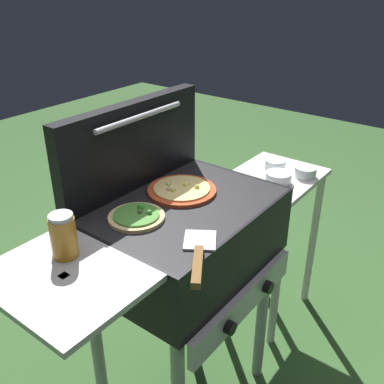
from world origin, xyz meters
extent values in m
cube|color=black|center=(0.00, 0.00, 0.78)|extent=(0.64, 0.48, 0.24)
cube|color=black|center=(0.00, 0.00, 0.90)|extent=(0.61, 0.46, 0.01)
cube|color=#ABABAB|center=(-0.48, 0.00, 0.89)|extent=(0.32, 0.41, 0.02)
cube|color=#ABABAB|center=(-0.48, 0.00, 0.78)|extent=(0.02, 0.02, 0.24)
cube|color=#ABABAB|center=(0.00, -0.25, 0.61)|extent=(0.58, 0.02, 0.10)
cylinder|color=black|center=(-0.12, -0.28, 0.61)|extent=(0.04, 0.02, 0.04)
cylinder|color=black|center=(0.12, -0.28, 0.61)|extent=(0.04, 0.02, 0.04)
cylinder|color=#ABABAB|center=(0.27, -0.19, 0.33)|extent=(0.04, 0.04, 0.66)
cylinder|color=#ABABAB|center=(-0.27, 0.19, 0.33)|extent=(0.04, 0.04, 0.66)
cylinder|color=#ABABAB|center=(0.27, 0.19, 0.33)|extent=(0.04, 0.04, 0.66)
cube|color=black|center=(0.00, 0.21, 1.05)|extent=(0.63, 0.06, 0.30)
cylinder|color=#B7B7BC|center=(0.00, 0.17, 1.16)|extent=(0.38, 0.02, 0.02)
cylinder|color=#C64723|center=(0.06, 0.05, 0.91)|extent=(0.24, 0.24, 0.01)
cylinder|color=#EDD17A|center=(0.06, 0.05, 0.92)|extent=(0.19, 0.19, 0.01)
sphere|color=#EAC288|center=(0.02, 0.07, 0.92)|extent=(0.02, 0.02, 0.02)
sphere|color=#CAD163|center=(0.02, 0.06, 0.92)|extent=(0.02, 0.02, 0.02)
sphere|color=#D5D388|center=(0.09, 0.05, 0.92)|extent=(0.02, 0.02, 0.02)
sphere|color=#DBE25C|center=(0.09, 0.01, 0.92)|extent=(0.02, 0.02, 0.02)
sphere|color=#E2E589|center=(0.05, 0.10, 0.92)|extent=(0.02, 0.02, 0.02)
sphere|color=#F2EA65|center=(0.08, 0.05, 0.92)|extent=(0.02, 0.02, 0.02)
cylinder|color=#E0C17F|center=(-0.17, 0.05, 0.91)|extent=(0.17, 0.17, 0.01)
cylinder|color=#4C8C38|center=(-0.17, 0.05, 0.92)|extent=(0.14, 0.14, 0.01)
sphere|color=green|center=(-0.13, 0.06, 0.92)|extent=(0.02, 0.02, 0.02)
sphere|color=#546C3E|center=(-0.15, 0.04, 0.92)|extent=(0.02, 0.02, 0.02)
sphere|color=#4B903F|center=(-0.14, 0.02, 0.92)|extent=(0.02, 0.02, 0.02)
cylinder|color=#B77A1E|center=(-0.42, 0.06, 0.96)|extent=(0.07, 0.07, 0.11)
cylinder|color=silver|center=(-0.42, 0.06, 1.02)|extent=(0.06, 0.06, 0.01)
cube|color=#B7BABF|center=(-0.15, -0.18, 0.90)|extent=(0.13, 0.13, 0.01)
cube|color=brown|center=(-0.26, -0.25, 0.91)|extent=(0.15, 0.11, 0.02)
cube|color=beige|center=(0.66, 0.00, 0.75)|extent=(0.44, 0.36, 0.02)
cylinder|color=beige|center=(0.47, -0.15, 0.37)|extent=(0.04, 0.04, 0.74)
cylinder|color=beige|center=(0.85, -0.15, 0.37)|extent=(0.04, 0.04, 0.74)
cylinder|color=beige|center=(0.47, 0.15, 0.37)|extent=(0.04, 0.04, 0.74)
cylinder|color=beige|center=(0.85, 0.15, 0.37)|extent=(0.04, 0.04, 0.74)
cylinder|color=silver|center=(0.72, 0.03, 0.78)|extent=(0.09, 0.09, 0.04)
cylinder|color=beige|center=(0.72, 0.03, 0.77)|extent=(0.08, 0.08, 0.02)
cylinder|color=silver|center=(0.60, -0.05, 0.78)|extent=(0.11, 0.11, 0.04)
cylinder|color=maroon|center=(0.60, -0.05, 0.77)|extent=(0.09, 0.09, 0.02)
cylinder|color=silver|center=(0.73, -0.12, 0.78)|extent=(0.09, 0.09, 0.04)
cylinder|color=maroon|center=(0.73, -0.12, 0.77)|extent=(0.08, 0.08, 0.02)
camera|label=1|loc=(-0.99, -0.79, 1.59)|focal=41.17mm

